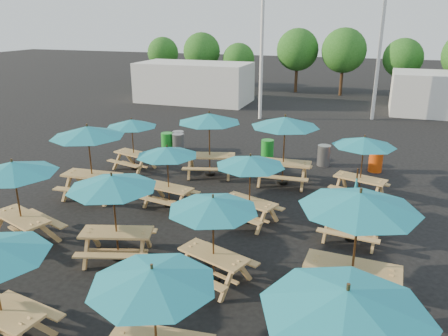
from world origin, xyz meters
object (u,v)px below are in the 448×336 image
(picnic_unit_7, at_px, (209,121))
(waste_bin_2, at_px, (178,143))
(waste_bin_1, at_px, (167,142))
(waste_bin_4, at_px, (324,155))
(picnic_unit_8, at_px, (153,283))
(picnic_unit_11, at_px, (285,125))
(picnic_unit_2, at_px, (88,135))
(picnic_unit_5, at_px, (112,186))
(picnic_unit_3, at_px, (132,126))
(picnic_unit_12, at_px, (346,308))
(waste_bin_3, at_px, (267,150))
(picnic_unit_6, at_px, (167,154))
(picnic_unit_10, at_px, (250,164))
(picnic_unit_14, at_px, (353,211))
(picnic_unit_1, at_px, (13,172))
(picnic_unit_9, at_px, (213,208))
(picnic_unit_15, at_px, (364,145))
(waste_bin_5, at_px, (376,161))
(picnic_unit_13, at_px, (359,206))
(waste_bin_0, at_px, (178,140))

(picnic_unit_7, bearing_deg, waste_bin_2, 120.47)
(waste_bin_1, distance_m, waste_bin_4, 7.08)
(picnic_unit_8, distance_m, waste_bin_2, 13.37)
(picnic_unit_11, bearing_deg, picnic_unit_8, -93.68)
(picnic_unit_2, xyz_separation_m, picnic_unit_5, (3.00, -3.25, -0.21))
(picnic_unit_3, bearing_deg, picnic_unit_12, -32.78)
(picnic_unit_8, relative_size, waste_bin_4, 2.67)
(picnic_unit_12, relative_size, waste_bin_3, 3.13)
(waste_bin_2, bearing_deg, picnic_unit_6, -68.08)
(picnic_unit_8, bearing_deg, picnic_unit_5, 124.96)
(picnic_unit_2, bearing_deg, picnic_unit_10, -5.00)
(picnic_unit_14, relative_size, waste_bin_4, 2.43)
(picnic_unit_3, xyz_separation_m, picnic_unit_6, (2.97, -2.89, -0.04))
(picnic_unit_10, xyz_separation_m, picnic_unit_14, (2.98, -0.14, -0.98))
(picnic_unit_5, distance_m, waste_bin_1, 9.62)
(picnic_unit_1, height_order, picnic_unit_3, picnic_unit_1)
(picnic_unit_8, xyz_separation_m, waste_bin_2, (-5.24, 12.21, -1.46))
(picnic_unit_10, bearing_deg, picnic_unit_11, 104.33)
(waste_bin_3, bearing_deg, picnic_unit_6, -107.18)
(picnic_unit_6, distance_m, waste_bin_4, 7.39)
(picnic_unit_6, relative_size, picnic_unit_9, 0.86)
(picnic_unit_5, height_order, picnic_unit_6, picnic_unit_5)
(picnic_unit_7, height_order, picnic_unit_12, picnic_unit_7)
(picnic_unit_15, xyz_separation_m, waste_bin_5, (0.48, 3.01, -1.45))
(picnic_unit_13, bearing_deg, picnic_unit_9, -172.26)
(picnic_unit_2, bearing_deg, picnic_unit_13, -23.29)
(picnic_unit_7, bearing_deg, picnic_unit_15, -19.73)
(picnic_unit_1, relative_size, picnic_unit_2, 1.12)
(picnic_unit_12, height_order, waste_bin_2, picnic_unit_12)
(picnic_unit_12, height_order, waste_bin_0, picnic_unit_12)
(picnic_unit_2, bearing_deg, waste_bin_5, 29.55)
(picnic_unit_1, height_order, picnic_unit_5, picnic_unit_1)
(waste_bin_0, relative_size, waste_bin_2, 1.00)
(picnic_unit_2, relative_size, picnic_unit_15, 1.00)
(picnic_unit_1, xyz_separation_m, waste_bin_1, (-0.11, 9.12, -1.62))
(picnic_unit_2, relative_size, picnic_unit_13, 1.00)
(waste_bin_2, xyz_separation_m, waste_bin_3, (4.10, 0.32, 0.00))
(picnic_unit_1, xyz_separation_m, waste_bin_3, (4.54, 9.45, -1.62))
(picnic_unit_9, bearing_deg, picnic_unit_15, 84.24)
(picnic_unit_11, xyz_separation_m, picnic_unit_12, (2.85, -9.87, -0.07))
(picnic_unit_9, relative_size, picnic_unit_10, 1.01)
(picnic_unit_10, height_order, waste_bin_1, picnic_unit_10)
(picnic_unit_8, relative_size, picnic_unit_12, 0.85)
(picnic_unit_2, distance_m, picnic_unit_12, 10.88)
(picnic_unit_9, xyz_separation_m, waste_bin_1, (-5.67, 9.15, -1.43))
(picnic_unit_15, height_order, waste_bin_3, picnic_unit_15)
(picnic_unit_2, xyz_separation_m, picnic_unit_7, (2.99, 3.37, -0.03))
(picnic_unit_11, relative_size, picnic_unit_12, 0.96)
(picnic_unit_6, xyz_separation_m, waste_bin_0, (-2.44, 6.05, -1.34))
(picnic_unit_5, relative_size, picnic_unit_11, 1.06)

